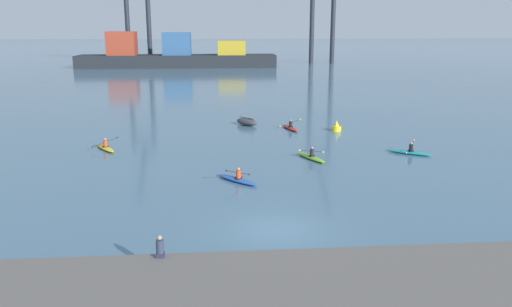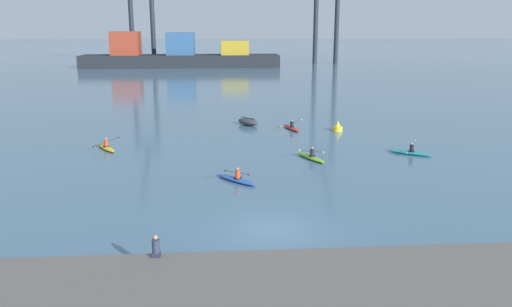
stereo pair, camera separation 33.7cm
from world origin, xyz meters
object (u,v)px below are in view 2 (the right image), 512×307
Objects in this scene: capsized_dinghy at (248,122)px; kayak_yellow at (106,147)px; container_barge at (178,56)px; kayak_teal at (410,152)px; seated_onlooker at (156,247)px; kayak_blue at (237,179)px; channel_buoy at (338,127)px; kayak_lime at (311,157)px; kayak_red at (291,128)px.

capsized_dinghy is 15.12m from kayak_yellow.
container_barge reaches higher than kayak_yellow.
kayak_yellow is 1.04× the size of kayak_teal.
kayak_yellow is 22.74m from seated_onlooker.
capsized_dinghy is 0.83× the size of kayak_yellow.
container_barge is 16.04× the size of kayak_blue.
channel_buoy reaches higher than kayak_lime.
kayak_blue is 0.87× the size of kayak_lime.
kayak_lime is (16.18, -90.25, -2.54)m from container_barge.
capsized_dinghy is 0.80× the size of kayak_lime.
channel_buoy is 0.29× the size of kayak_red.
kayak_yellow is at bearing -156.17° from kayak_red.
kayak_teal is 7.84m from kayak_lime.
kayak_teal is (13.47, 6.13, 0.00)m from kayak_blue.
channel_buoy is at bearing -75.64° from container_barge.
channel_buoy is 0.31× the size of kayak_yellow.
kayak_blue is at bearing -122.93° from channel_buoy.
kayak_teal is 0.92× the size of kayak_lime.
kayak_red is 30.29m from seated_onlooker.
kayak_lime is (15.72, -4.35, -0.00)m from kayak_yellow.
kayak_lime is at bearing -112.93° from channel_buoy.
capsized_dinghy is 0.87× the size of kayak_teal.
container_barge is 91.73m from kayak_lime.
kayak_red is 1.02× the size of kayak_lime.
capsized_dinghy is 2.69× the size of channel_buoy.
container_barge is 15.17× the size of kayak_teal.
container_barge is at bearing 93.67° from seated_onlooker.
kayak_teal is at bearing 24.46° from kayak_blue.
container_barge is 17.48× the size of capsized_dinghy.
capsized_dinghy is at bearing 105.68° from kayak_lime.
seated_onlooker reaches higher than kayak_lime.
kayak_teal is at bearing -74.99° from container_barge.
channel_buoy is 20.88m from kayak_yellow.
kayak_lime is (-0.13, -11.35, -0.00)m from kayak_red.
kayak_blue is (-10.00, -15.44, -0.19)m from channel_buoy.
kayak_red is at bearing 70.69° from kayak_blue.
capsized_dinghy is 4.64m from kayak_red.
kayak_lime is (-7.79, -0.89, -0.00)m from kayak_teal.
kayak_red is at bearing -78.32° from container_barge.
kayak_teal is 3.46× the size of seated_onlooker.
channel_buoy reaches higher than kayak_teal.
container_barge is at bearing 100.16° from kayak_lime.
kayak_yellow is 17.32m from kayak_red.
seated_onlooker reaches higher than kayak_teal.
kayak_yellow is at bearing 171.63° from kayak_teal.
capsized_dinghy is 0.92× the size of kayak_blue.
capsized_dinghy is at bearing 80.15° from seated_onlooker.
capsized_dinghy is at bearing 132.21° from kayak_teal.
capsized_dinghy is 3.01× the size of seated_onlooker.
channel_buoy is 30.81m from seated_onlooker.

